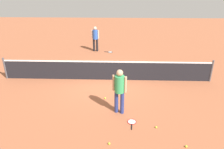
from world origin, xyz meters
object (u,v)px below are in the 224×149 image
object	(u,v)px
tennis_ball_midcourt	(156,127)
tennis_ball_baseline	(105,98)
player_far_side	(95,37)
tennis_ball_near_player	(186,146)
player_near_side	(119,88)
tennis_racket_near_player	(132,122)
tennis_ball_stray_left	(109,144)
tennis_racket_far_player	(110,52)

from	to	relation	value
tennis_ball_midcourt	tennis_ball_baseline	xyz separation A→B (m)	(-1.81, 1.83, 0.00)
player_far_side	tennis_ball_near_player	size ratio (longest dim) A/B	25.76
player_near_side	tennis_ball_midcourt	size ratio (longest dim) A/B	25.76
tennis_racket_near_player	tennis_ball_midcourt	size ratio (longest dim) A/B	8.98
player_far_side	tennis_ball_stray_left	bearing A→B (deg)	-81.47
tennis_ball_midcourt	tennis_ball_stray_left	xyz separation A→B (m)	(-1.51, -0.82, 0.00)
player_far_side	tennis_ball_baseline	world-z (taller)	player_far_side
tennis_racket_near_player	tennis_ball_stray_left	xyz separation A→B (m)	(-0.72, -1.09, 0.02)
tennis_racket_near_player	tennis_ball_stray_left	bearing A→B (deg)	-123.57
player_near_side	tennis_racket_near_player	world-z (taller)	player_near_side
tennis_ball_near_player	tennis_ball_midcourt	xyz separation A→B (m)	(-0.73, 0.86, 0.00)
tennis_racket_near_player	tennis_ball_stray_left	world-z (taller)	tennis_ball_stray_left
tennis_ball_near_player	tennis_ball_baseline	xyz separation A→B (m)	(-2.54, 2.70, 0.00)
player_far_side	tennis_ball_stray_left	xyz separation A→B (m)	(1.39, -9.24, -0.98)
player_near_side	tennis_ball_baseline	xyz separation A→B (m)	(-0.58, 0.96, -0.98)
player_near_side	player_far_side	bearing A→B (deg)	102.48
player_far_side	tennis_ball_near_player	world-z (taller)	player_far_side
tennis_racket_near_player	tennis_ball_baseline	world-z (taller)	tennis_ball_baseline
tennis_ball_baseline	tennis_ball_stray_left	bearing A→B (deg)	-83.62
player_near_side	tennis_ball_baseline	size ratio (longest dim) A/B	25.76
player_near_side	tennis_ball_baseline	bearing A→B (deg)	121.11
player_far_side	tennis_ball_near_player	distance (m)	10.01
player_far_side	tennis_ball_stray_left	size ratio (longest dim) A/B	25.76
tennis_racket_near_player	tennis_ball_midcourt	distance (m)	0.83
player_far_side	tennis_ball_baseline	distance (m)	6.74
player_near_side	tennis_ball_midcourt	distance (m)	1.79
tennis_ball_near_player	tennis_ball_baseline	size ratio (longest dim) A/B	1.00
tennis_ball_baseline	tennis_ball_stray_left	size ratio (longest dim) A/B	1.00
tennis_racket_far_player	tennis_ball_stray_left	size ratio (longest dim) A/B	9.13
tennis_ball_baseline	tennis_racket_far_player	bearing A→B (deg)	90.76
tennis_ball_near_player	player_far_side	bearing A→B (deg)	111.35
player_far_side	tennis_ball_baseline	bearing A→B (deg)	-80.61
player_near_side	tennis_ball_stray_left	xyz separation A→B (m)	(-0.28, -1.69, -0.98)
tennis_racket_near_player	tennis_ball_near_player	xyz separation A→B (m)	(1.52, -1.13, 0.02)
player_near_side	player_far_side	distance (m)	7.73
tennis_racket_far_player	tennis_ball_baseline	size ratio (longest dim) A/B	9.13
player_near_side	tennis_ball_midcourt	xyz separation A→B (m)	(1.23, -0.87, -0.98)
player_near_side	tennis_racket_far_player	bearing A→B (deg)	95.21
tennis_racket_far_player	player_near_side	bearing A→B (deg)	-84.79
tennis_ball_near_player	tennis_ball_midcourt	bearing A→B (deg)	130.31
tennis_racket_near_player	tennis_ball_stray_left	size ratio (longest dim) A/B	8.98
tennis_ball_midcourt	tennis_ball_stray_left	size ratio (longest dim) A/B	1.00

